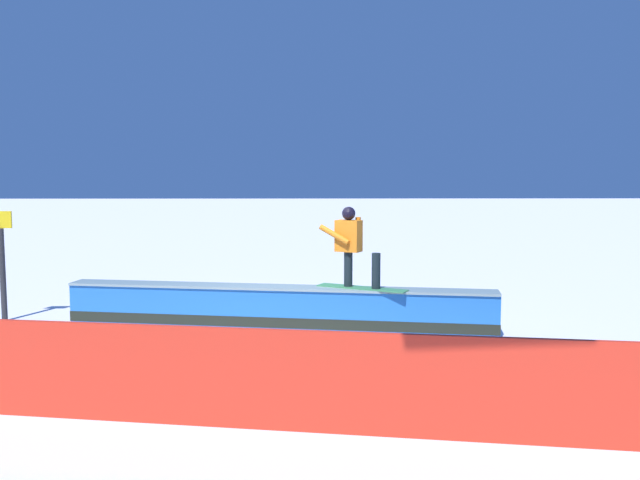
% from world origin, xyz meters
% --- Properties ---
extents(ground_plane, '(120.00, 120.00, 0.00)m').
position_xyz_m(ground_plane, '(0.00, 0.00, 0.00)').
color(ground_plane, white).
extents(grind_box, '(7.17, 1.61, 0.75)m').
position_xyz_m(grind_box, '(0.00, 0.00, 0.34)').
color(grind_box, blue).
rests_on(grind_box, ground_plane).
extents(snowboarder, '(1.48, 0.96, 1.33)m').
position_xyz_m(snowboarder, '(-1.23, 0.14, 1.46)').
color(snowboarder, '#3C8853').
rests_on(snowboarder, grind_box).
extents(safety_fence, '(12.93, 2.15, 1.05)m').
position_xyz_m(safety_fence, '(0.00, 4.28, 0.52)').
color(safety_fence, red).
rests_on(safety_fence, ground_plane).
extents(trail_marker, '(0.40, 0.10, 1.96)m').
position_xyz_m(trail_marker, '(4.90, -0.79, 1.05)').
color(trail_marker, '#262628').
rests_on(trail_marker, ground_plane).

